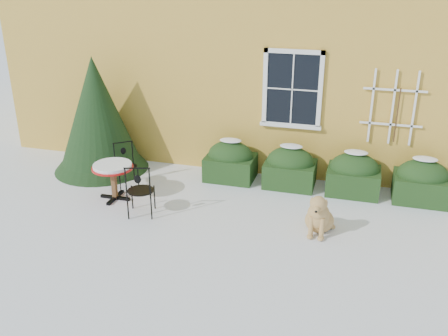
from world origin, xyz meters
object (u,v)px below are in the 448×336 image
(patio_chair_near, at_px, (140,190))
(dog, at_px, (319,217))
(patio_chair_far, at_px, (126,165))
(evergreen_shrub, at_px, (98,125))
(bistro_table, at_px, (113,170))

(patio_chair_near, bearing_deg, dog, 168.55)
(patio_chair_near, bearing_deg, patio_chair_far, -68.68)
(evergreen_shrub, xyz_separation_m, bistro_table, (1.04, -1.36, -0.41))
(evergreen_shrub, bearing_deg, bistro_table, -52.65)
(bistro_table, bearing_deg, dog, -3.50)
(bistro_table, distance_m, patio_chair_far, 0.70)
(evergreen_shrub, relative_size, patio_chair_far, 2.77)
(patio_chair_near, relative_size, dog, 1.16)
(dog, bearing_deg, evergreen_shrub, 165.99)
(bistro_table, height_order, patio_chair_near, patio_chair_near)
(evergreen_shrub, height_order, patio_chair_far, evergreen_shrub)
(bistro_table, bearing_deg, patio_chair_near, -31.01)
(evergreen_shrub, bearing_deg, dog, -17.54)
(evergreen_shrub, height_order, patio_chair_near, evergreen_shrub)
(patio_chair_far, relative_size, dog, 1.04)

